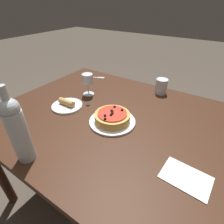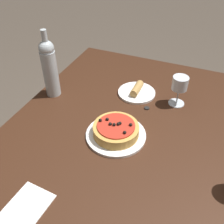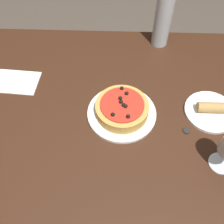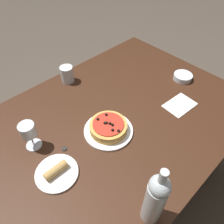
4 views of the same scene
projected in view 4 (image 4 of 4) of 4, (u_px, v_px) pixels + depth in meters
name	position (u px, v px, depth m)	size (l,w,h in m)	color
ground_plane	(111.00, 184.00, 1.73)	(14.00, 14.00, 0.00)	#4C4238
dining_table	(111.00, 129.00, 1.23)	(1.55, 1.07, 0.76)	#381E11
dinner_plate	(108.00, 131.00, 1.12)	(0.25, 0.25, 0.01)	white
pizza	(108.00, 127.00, 1.10)	(0.19, 0.19, 0.06)	gold
wine_glass	(28.00, 131.00, 0.99)	(0.08, 0.08, 0.15)	silver
wine_bottle	(155.00, 199.00, 0.73)	(0.07, 0.07, 0.34)	#B2BCC1
water_cup	(67.00, 74.00, 1.38)	(0.08, 0.08, 0.10)	silver
side_bowl	(183.00, 77.00, 1.41)	(0.12, 0.12, 0.03)	silver
side_plate	(57.00, 172.00, 0.95)	(0.19, 0.19, 0.05)	white
paper_napkin	(180.00, 105.00, 1.26)	(0.19, 0.14, 0.00)	white
bottle_cap	(64.00, 149.00, 1.05)	(0.02, 0.02, 0.01)	black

